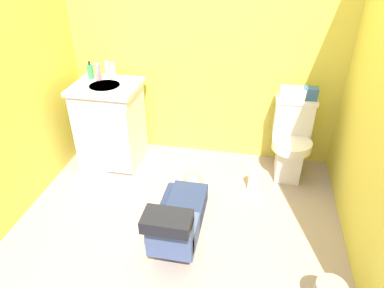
{
  "coord_description": "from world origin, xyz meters",
  "views": [
    {
      "loc": [
        0.5,
        -2.14,
        2.03
      ],
      "look_at": [
        0.02,
        0.37,
        0.45
      ],
      "focal_mm": 32.7,
      "sensor_mm": 36.0,
      "label": 1
    }
  ],
  "objects_px": {
    "bottle_white": "(113,71)",
    "paper_towel_roll": "(254,180)",
    "bottle_pink": "(98,72)",
    "tissue_box": "(293,93)",
    "toiletry_bag": "(310,93)",
    "toilet": "(291,140)",
    "faucet": "(111,74)",
    "bottle_clear": "(107,70)",
    "vanity_cabinet": "(111,124)",
    "soap_dispenser": "(90,71)",
    "person_plumber": "(180,217)"
  },
  "relations": [
    {
      "from": "bottle_white",
      "to": "paper_towel_roll",
      "type": "relative_size",
      "value": 0.79
    },
    {
      "from": "bottle_pink",
      "to": "bottle_white",
      "type": "distance_m",
      "value": 0.14
    },
    {
      "from": "tissue_box",
      "to": "bottle_white",
      "type": "xyz_separation_m",
      "value": [
        -1.64,
        -0.04,
        0.1
      ]
    },
    {
      "from": "bottle_white",
      "to": "paper_towel_roll",
      "type": "height_order",
      "value": "bottle_white"
    },
    {
      "from": "toiletry_bag",
      "to": "bottle_pink",
      "type": "height_order",
      "value": "bottle_pink"
    },
    {
      "from": "toilet",
      "to": "faucet",
      "type": "relative_size",
      "value": 7.5
    },
    {
      "from": "bottle_pink",
      "to": "toiletry_bag",
      "type": "bearing_deg",
      "value": 2.46
    },
    {
      "from": "faucet",
      "to": "paper_towel_roll",
      "type": "xyz_separation_m",
      "value": [
        1.42,
        -0.37,
        -0.77
      ]
    },
    {
      "from": "tissue_box",
      "to": "bottle_pink",
      "type": "bearing_deg",
      "value": -177.33
    },
    {
      "from": "bottle_clear",
      "to": "bottle_white",
      "type": "xyz_separation_m",
      "value": [
        0.06,
        -0.01,
        -0.0
      ]
    },
    {
      "from": "vanity_cabinet",
      "to": "paper_towel_roll",
      "type": "height_order",
      "value": "vanity_cabinet"
    },
    {
      "from": "soap_dispenser",
      "to": "bottle_clear",
      "type": "bearing_deg",
      "value": 9.04
    },
    {
      "from": "bottle_pink",
      "to": "bottle_clear",
      "type": "xyz_separation_m",
      "value": [
        0.07,
        0.05,
        0.01
      ]
    },
    {
      "from": "toiletry_bag",
      "to": "bottle_clear",
      "type": "bearing_deg",
      "value": -178.96
    },
    {
      "from": "bottle_clear",
      "to": "paper_towel_roll",
      "type": "height_order",
      "value": "bottle_clear"
    },
    {
      "from": "faucet",
      "to": "bottle_clear",
      "type": "distance_m",
      "value": 0.05
    },
    {
      "from": "toilet",
      "to": "bottle_pink",
      "type": "relative_size",
      "value": 4.83
    },
    {
      "from": "vanity_cabinet",
      "to": "faucet",
      "type": "height_order",
      "value": "faucet"
    },
    {
      "from": "person_plumber",
      "to": "faucet",
      "type": "bearing_deg",
      "value": 130.65
    },
    {
      "from": "bottle_pink",
      "to": "bottle_white",
      "type": "relative_size",
      "value": 0.95
    },
    {
      "from": "toilet",
      "to": "vanity_cabinet",
      "type": "bearing_deg",
      "value": -176.85
    },
    {
      "from": "faucet",
      "to": "toiletry_bag",
      "type": "relative_size",
      "value": 0.81
    },
    {
      "from": "person_plumber",
      "to": "bottle_white",
      "type": "relative_size",
      "value": 6.5
    },
    {
      "from": "tissue_box",
      "to": "bottle_white",
      "type": "bearing_deg",
      "value": -178.45
    },
    {
      "from": "tissue_box",
      "to": "toiletry_bag",
      "type": "bearing_deg",
      "value": 0.0
    },
    {
      "from": "vanity_cabinet",
      "to": "tissue_box",
      "type": "relative_size",
      "value": 3.73
    },
    {
      "from": "person_plumber",
      "to": "bottle_white",
      "type": "xyz_separation_m",
      "value": [
        -0.85,
        1.02,
        0.73
      ]
    },
    {
      "from": "person_plumber",
      "to": "bottle_clear",
      "type": "bearing_deg",
      "value": 131.49
    },
    {
      "from": "toilet",
      "to": "bottle_clear",
      "type": "distance_m",
      "value": 1.83
    },
    {
      "from": "soap_dispenser",
      "to": "paper_towel_roll",
      "type": "xyz_separation_m",
      "value": [
        1.61,
        -0.35,
        -0.78
      ]
    },
    {
      "from": "tissue_box",
      "to": "bottle_pink",
      "type": "relative_size",
      "value": 1.42
    },
    {
      "from": "bottle_pink",
      "to": "paper_towel_roll",
      "type": "bearing_deg",
      "value": -12.13
    },
    {
      "from": "vanity_cabinet",
      "to": "bottle_clear",
      "type": "xyz_separation_m",
      "value": [
        -0.03,
        0.15,
        0.48
      ]
    },
    {
      "from": "person_plumber",
      "to": "toilet",
      "type": "bearing_deg",
      "value": 49.4
    },
    {
      "from": "vanity_cabinet",
      "to": "bottle_white",
      "type": "xyz_separation_m",
      "value": [
        0.03,
        0.14,
        0.48
      ]
    },
    {
      "from": "vanity_cabinet",
      "to": "toiletry_bag",
      "type": "xyz_separation_m",
      "value": [
        1.82,
        0.18,
        0.39
      ]
    },
    {
      "from": "paper_towel_roll",
      "to": "bottle_pink",
      "type": "bearing_deg",
      "value": 167.87
    },
    {
      "from": "bottle_white",
      "to": "bottle_pink",
      "type": "bearing_deg",
      "value": -163.99
    },
    {
      "from": "toiletry_bag",
      "to": "bottle_pink",
      "type": "distance_m",
      "value": 1.93
    },
    {
      "from": "toilet",
      "to": "tissue_box",
      "type": "height_order",
      "value": "tissue_box"
    },
    {
      "from": "toilet",
      "to": "paper_towel_roll",
      "type": "height_order",
      "value": "toilet"
    },
    {
      "from": "tissue_box",
      "to": "soap_dispenser",
      "type": "bearing_deg",
      "value": -178.19
    },
    {
      "from": "soap_dispenser",
      "to": "paper_towel_roll",
      "type": "bearing_deg",
      "value": -12.32
    },
    {
      "from": "toilet",
      "to": "faucet",
      "type": "distance_m",
      "value": 1.79
    },
    {
      "from": "tissue_box",
      "to": "bottle_clear",
      "type": "bearing_deg",
      "value": -178.87
    },
    {
      "from": "toiletry_bag",
      "to": "soap_dispenser",
      "type": "bearing_deg",
      "value": -178.33
    },
    {
      "from": "faucet",
      "to": "paper_towel_roll",
      "type": "relative_size",
      "value": 0.48
    },
    {
      "from": "toilet",
      "to": "toiletry_bag",
      "type": "xyz_separation_m",
      "value": [
        0.1,
        0.09,
        0.44
      ]
    },
    {
      "from": "tissue_box",
      "to": "person_plumber",
      "type": "bearing_deg",
      "value": -126.58
    },
    {
      "from": "toilet",
      "to": "bottle_clear",
      "type": "relative_size",
      "value": 4.49
    }
  ]
}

